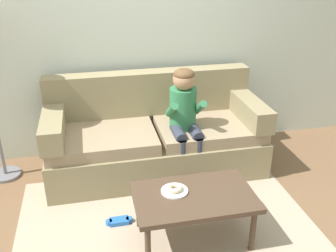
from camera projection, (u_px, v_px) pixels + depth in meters
ground at (164, 217)px, 3.30m from camera, size 10.00×10.00×0.00m
wall_back at (135, 24)px, 3.95m from camera, size 8.00×0.10×2.80m
area_rug at (170, 236)px, 3.07m from camera, size 2.43×2.03×0.01m
couch at (155, 137)px, 3.92m from camera, size 2.15×0.90×0.96m
coffee_table at (194, 200)px, 2.90m from camera, size 0.92×0.57×0.42m
person_child at (185, 114)px, 3.65m from camera, size 0.34×0.58×1.10m
plate at (175, 191)px, 2.92m from camera, size 0.21×0.21×0.01m
donut at (175, 188)px, 2.91m from camera, size 0.16×0.16×0.04m
toy_controller at (119, 222)px, 3.20m from camera, size 0.23×0.09×0.05m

